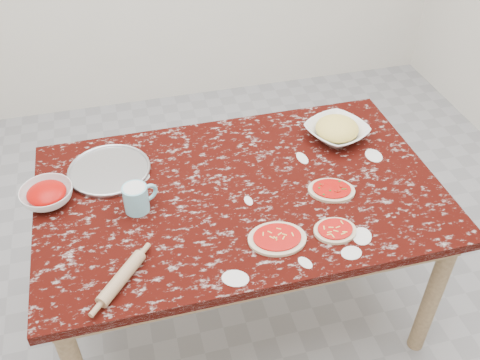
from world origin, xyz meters
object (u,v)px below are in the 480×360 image
Objects in this scene: sauce_bowl at (47,196)px; cheese_bowl at (337,132)px; pizza_tray at (109,171)px; worktable at (240,205)px; flour_mug at (137,198)px; rolling_pin at (121,278)px.

sauce_bowl and cheese_bowl have the same top height.
sauce_bowl is (-0.24, -0.13, 0.02)m from pizza_tray.
cheese_bowl is at bearing 5.16° from sauce_bowl.
worktable is at bearing -9.24° from sauce_bowl.
flour_mug reaches higher than pizza_tray.
pizza_tray is at bearing 153.70° from worktable.
rolling_pin is at bearing -63.09° from sauce_bowl.
flour_mug is at bearing -165.10° from cheese_bowl.
cheese_bowl is 0.95m from flour_mug.
worktable is 6.22× the size of cheese_bowl.
pizza_tray is at bearing 179.27° from cheese_bowl.
rolling_pin is (-0.09, -0.34, -0.03)m from flour_mug.
sauce_bowl is (-0.74, 0.12, 0.11)m from worktable.
sauce_bowl is 1.25m from cheese_bowl.
pizza_tray is 1.01m from cheese_bowl.
cheese_bowl reaches higher than rolling_pin.
flour_mug is (-0.41, -0.01, 0.14)m from worktable.
sauce_bowl is at bearing -152.60° from pizza_tray.
rolling_pin is (-1.01, -0.59, -0.01)m from cheese_bowl.
flour_mug is (-0.91, -0.24, 0.03)m from cheese_bowl.
rolling_pin is at bearing -105.18° from flour_mug.
flour_mug is 0.60× the size of rolling_pin.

